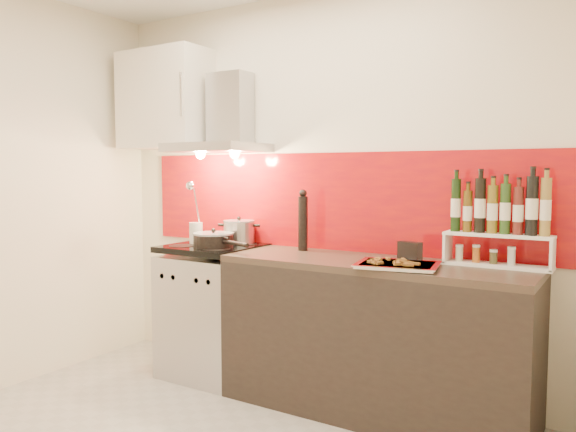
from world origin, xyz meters
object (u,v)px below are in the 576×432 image
Objects in this scene: saute_pan at (214,240)px; baking_tray at (397,264)px; counter at (374,337)px; stock_pot at (239,232)px; pepper_mill at (303,221)px; range_stove at (214,312)px.

saute_pan is 1.32m from baking_tray.
baking_tray is (0.19, -0.14, 0.47)m from counter.
stock_pot reaches higher than saute_pan.
stock_pot reaches higher than counter.
pepper_mill reaches higher than counter.
saute_pan reaches higher than range_stove.
saute_pan is at bearing -46.64° from range_stove.
counter is 8.11× the size of stock_pot.
pepper_mill is at bearing 158.85° from baking_tray.
saute_pan is (0.08, -0.08, 0.52)m from range_stove.
pepper_mill is at bearing 23.42° from saute_pan.
stock_pot is (0.10, 0.17, 0.55)m from range_stove.
pepper_mill reaches higher than stock_pot.
range_stove is 0.58m from stock_pot.
counter is at bearing -14.78° from pepper_mill.
pepper_mill is (0.55, 0.24, 0.13)m from saute_pan.
range_stove is at bearing -179.77° from counter.
baking_tray is (1.31, -0.06, -0.04)m from saute_pan.
pepper_mill is at bearing -1.14° from stock_pot.
counter is 0.52m from baking_tray.
saute_pan is (-0.02, -0.25, -0.03)m from stock_pot.
range_stove is 1.48m from baking_tray.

